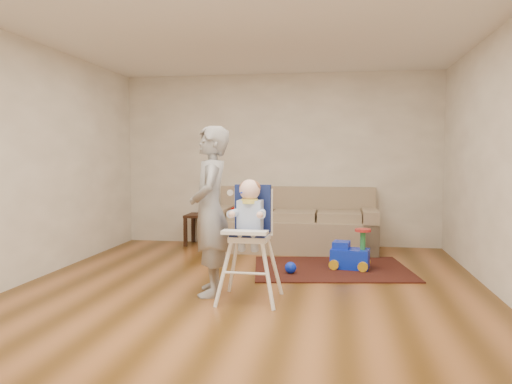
# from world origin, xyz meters

# --- Properties ---
(ground) EXTENTS (5.50, 5.50, 0.00)m
(ground) POSITION_xyz_m (0.00, 0.00, 0.00)
(ground) COLOR #51310F
(ground) RESTS_ON ground
(room_envelope) EXTENTS (5.04, 5.52, 2.72)m
(room_envelope) POSITION_xyz_m (0.00, 0.53, 1.88)
(room_envelope) COLOR beige
(room_envelope) RESTS_ON ground
(sofa) EXTENTS (2.41, 0.99, 0.93)m
(sofa) POSITION_xyz_m (0.29, 2.30, 0.47)
(sofa) COLOR gray
(sofa) RESTS_ON ground
(side_table) EXTENTS (0.49, 0.49, 0.49)m
(side_table) POSITION_xyz_m (-1.20, 2.51, 0.24)
(side_table) COLOR black
(side_table) RESTS_ON ground
(area_rug) EXTENTS (2.08, 1.68, 0.02)m
(area_rug) POSITION_xyz_m (0.85, 1.06, 0.01)
(area_rug) COLOR black
(area_rug) RESTS_ON ground
(ride_on_toy) EXTENTS (0.51, 0.40, 0.50)m
(ride_on_toy) POSITION_xyz_m (1.07, 1.09, 0.27)
(ride_on_toy) COLOR #0D2CEF
(ride_on_toy) RESTS_ON area_rug
(toy_ball) EXTENTS (0.14, 0.14, 0.14)m
(toy_ball) POSITION_xyz_m (0.37, 0.69, 0.08)
(toy_ball) COLOR #0D2CEF
(toy_ball) RESTS_ON area_rug
(high_chair) EXTENTS (0.56, 0.56, 1.19)m
(high_chair) POSITION_xyz_m (0.07, -0.44, 0.57)
(high_chair) COLOR white
(high_chair) RESTS_ON ground
(adult) EXTENTS (0.52, 0.69, 1.70)m
(adult) POSITION_xyz_m (-0.36, -0.27, 0.85)
(adult) COLOR gray
(adult) RESTS_ON ground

